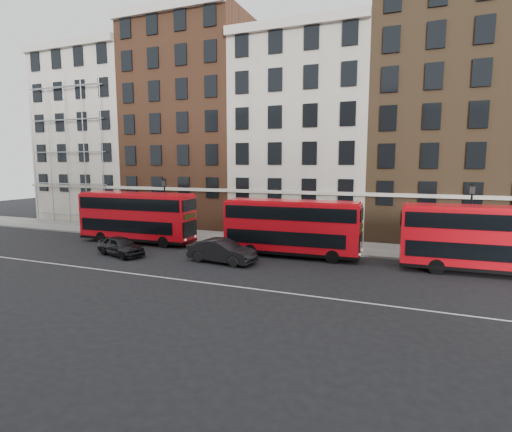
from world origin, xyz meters
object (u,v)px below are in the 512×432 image
at_px(car_front, 222,251).
at_px(bus_b, 137,216).
at_px(bus_d, 487,238).
at_px(bus_c, 291,227).
at_px(car_rear, 121,246).

bearing_deg(car_front, bus_b, 76.57).
distance_m(bus_b, bus_d, 26.12).
xyz_separation_m(bus_c, bus_d, (12.40, -0.00, 0.04)).
relative_size(bus_d, car_rear, 2.40).
distance_m(bus_d, car_rear, 24.56).
bearing_deg(bus_d, car_front, -170.57).
bearing_deg(bus_b, car_front, -21.30).
relative_size(car_rear, car_front, 0.86).
xyz_separation_m(bus_c, car_rear, (-11.71, -4.41, -1.49)).
bearing_deg(car_front, bus_c, -42.11).
bearing_deg(bus_d, car_rear, -172.24).
bearing_deg(bus_d, bus_b, 177.38).
relative_size(bus_b, car_front, 2.12).
relative_size(bus_c, car_rear, 2.36).
xyz_separation_m(bus_d, car_rear, (-24.11, -4.41, -1.53)).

